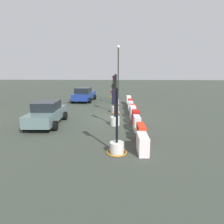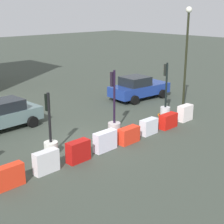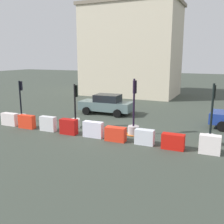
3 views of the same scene
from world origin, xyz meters
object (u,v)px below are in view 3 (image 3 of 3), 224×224
construction_barrier_3 (69,127)px  construction_barrier_1 (27,122)px  construction_barrier_4 (93,129)px  construction_barrier_7 (173,142)px  construction_barrier_8 (210,144)px  construction_barrier_0 (10,119)px  traffic_light_1 (76,118)px  construction_barrier_2 (48,124)px  car_grey_saloon (106,104)px  traffic_light_3 (210,134)px  traffic_light_2 (134,125)px  construction_barrier_5 (116,134)px  construction_barrier_6 (145,137)px  traffic_light_0 (22,114)px

construction_barrier_3 → construction_barrier_1: bearing=-179.7°
construction_barrier_4 → construction_barrier_7: size_ratio=1.06×
construction_barrier_8 → construction_barrier_0: bearing=-180.0°
construction_barrier_3 → construction_barrier_7: 6.09m
traffic_light_1 → construction_barrier_2: bearing=-129.7°
car_grey_saloon → construction_barrier_8: bearing=-35.5°
traffic_light_3 → construction_barrier_8: 1.35m
construction_barrier_0 → traffic_light_2: bearing=9.6°
construction_barrier_0 → construction_barrier_5: 7.70m
construction_barrier_3 → traffic_light_3: bearing=10.6°
traffic_light_2 → construction_barrier_5: bearing=-107.8°
traffic_light_2 → construction_barrier_4: 2.36m
construction_barrier_7 → car_grey_saloon: (-6.50, 5.93, 0.39)m
construction_barrier_4 → construction_barrier_8: same height
construction_barrier_6 → construction_barrier_8: 3.17m
construction_barrier_8 → car_grey_saloon: 10.05m
construction_barrier_1 → construction_barrier_6: construction_barrier_1 is taller
construction_barrier_1 → construction_barrier_6: size_ratio=1.12×
construction_barrier_4 → construction_barrier_6: size_ratio=1.17×
construction_barrier_0 → construction_barrier_4: 6.27m
traffic_light_3 → construction_barrier_7: 2.15m
construction_barrier_8 → construction_barrier_7: bearing=-176.5°
car_grey_saloon → construction_barrier_4: bearing=-71.1°
construction_barrier_2 → traffic_light_2: bearing=15.7°
traffic_light_1 → car_grey_saloon: traffic_light_1 is taller
construction_barrier_2 → construction_barrier_6: bearing=0.2°
construction_barrier_6 → construction_barrier_7: size_ratio=0.90×
construction_barrier_8 → traffic_light_1: bearing=170.9°
traffic_light_2 → construction_barrier_7: size_ratio=2.94×
traffic_light_2 → construction_barrier_0: (-8.17, -1.38, -0.18)m
construction_barrier_2 → construction_barrier_6: 6.14m
traffic_light_0 → construction_barrier_4: bearing=-10.3°
construction_barrier_5 → construction_barrier_3: bearing=179.5°
traffic_light_0 → construction_barrier_6: bearing=-7.0°
construction_barrier_2 → construction_barrier_5: 4.55m
construction_barrier_6 → car_grey_saloon: (-5.01, 5.84, 0.38)m
traffic_light_2 → construction_barrier_0: size_ratio=2.80×
traffic_light_3 → construction_barrier_6: size_ratio=3.18×
traffic_light_3 → construction_barrier_7: traffic_light_3 is taller
construction_barrier_2 → construction_barrier_7: size_ratio=0.94×
traffic_light_3 → construction_barrier_2: (-9.21, -1.38, -0.12)m
traffic_light_3 → construction_barrier_2: size_ratio=3.05×
traffic_light_0 → construction_barrier_7: size_ratio=2.57×
construction_barrier_5 → construction_barrier_6: (1.59, 0.11, 0.01)m
construction_barrier_2 → construction_barrier_8: 9.31m
construction_barrier_7 → traffic_light_1: bearing=167.7°
traffic_light_0 → traffic_light_1: traffic_light_0 is taller
construction_barrier_4 → car_grey_saloon: 6.19m
traffic_light_2 → construction_barrier_6: (1.11, -1.39, -0.19)m
construction_barrier_5 → car_grey_saloon: size_ratio=0.27×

